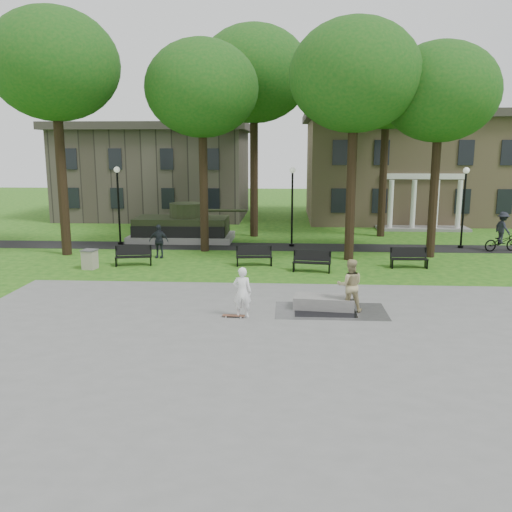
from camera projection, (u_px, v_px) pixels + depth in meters
The scene contains 27 objects.
ground at pixel (280, 303), 20.63m from camera, with size 120.00×120.00×0.00m, color #1D5413.
plaza at pixel (278, 351), 15.73m from camera, with size 22.00×16.00×0.02m, color gray.
footpath at pixel (283, 247), 32.38m from camera, with size 44.00×2.60×0.01m, color black.
building_right at pixel (406, 166), 44.66m from camera, with size 17.00×12.00×8.60m.
building_left at pixel (157, 174), 46.50m from camera, with size 15.00×10.00×7.20m, color #4C443D.
tree_0 at pixel (54, 66), 28.17m from camera, with size 6.80×6.80×12.97m.
tree_1 at pixel (202, 89), 29.42m from camera, with size 6.20×6.20×11.63m.
tree_2 at pixel (355, 76), 26.93m from camera, with size 6.60×6.60×12.16m.
tree_3 at pixel (440, 93), 27.79m from camera, with size 6.00×6.00×11.19m.
tree_4 at pixel (254, 75), 34.38m from camera, with size 7.20×7.20×13.50m.
tree_5 at pixel (387, 87), 34.52m from camera, with size 6.40×6.40×12.44m.
lamp_left at pixel (118, 199), 32.70m from camera, with size 0.36×0.36×4.73m.
lamp_mid at pixel (292, 200), 32.10m from camera, with size 0.36×0.36×4.73m.
lamp_right at pixel (464, 201), 31.53m from camera, with size 0.36×0.36×4.73m.
tank_monument at pixel (183, 227), 34.54m from camera, with size 7.45×3.40×2.40m.
puddle at pixel (325, 312), 19.41m from camera, with size 2.20×1.20×0.00m, color black.
concrete_block at pixel (324, 302), 19.90m from camera, with size 2.20×1.00×0.45m, color gray.
skateboard at pixel (234, 316), 18.86m from camera, with size 0.78×0.20×0.07m, color brown.
skateboarder at pixel (242, 292), 18.71m from camera, with size 0.65×0.43×1.78m, color white.
friend_watching at pixel (350, 285), 19.41m from camera, with size 0.93×0.73×1.91m, color tan.
pedestrian_walker at pixel (159, 241), 29.07m from camera, with size 1.06×0.44×1.81m, color #21262C.
cyclist at pixel (502, 235), 30.89m from camera, with size 2.19×1.30×2.26m.
park_bench_0 at pixel (134, 255), 27.23m from camera, with size 1.85×0.87×1.00m.
park_bench_1 at pixel (254, 255), 27.20m from camera, with size 1.84×0.74×1.00m.
park_bench_2 at pixel (312, 261), 25.84m from camera, with size 1.85×0.79×1.00m.
park_bench_3 at pixel (409, 257), 26.69m from camera, with size 1.82×0.59×1.00m.
trash_bin at pixel (90, 259), 26.43m from camera, with size 0.77×0.77×0.96m.
Camera 1 is at (0.22, -19.90, 5.80)m, focal length 38.00 mm.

